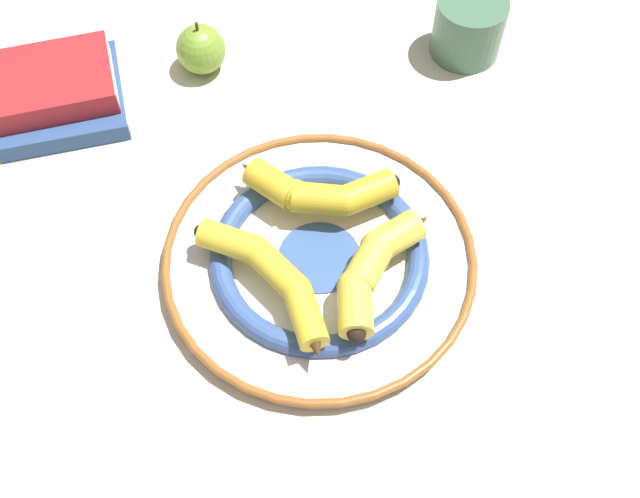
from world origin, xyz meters
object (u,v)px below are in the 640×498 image
Objects in this scene: coffee_mug at (469,25)px; banana_a at (316,192)px; banana_b at (374,267)px; apple at (201,49)px; banana_c at (272,277)px; book_stack at (56,91)px; decorative_bowl at (320,259)px.

banana_a is at bearing 153.71° from coffee_mug.
banana_b is at bearing 169.10° from coffee_mug.
banana_c is at bearing 65.57° from apple.
book_stack is (0.14, -0.35, -0.02)m from banana_a.
book_stack is (0.09, -0.40, 0.01)m from decorative_bowl.
coffee_mug is at bearing 144.46° from apple.
banana_a is at bearing 80.92° from apple.
banana_b is at bearing -52.45° from banana_a.
banana_a is 0.73× the size of banana_c.
book_stack is at bearing 158.43° from banana_a.
apple reaches higher than book_stack.
apple is (-0.05, -0.28, -0.02)m from banana_a.
banana_b is (0.02, 0.11, 0.00)m from banana_a.
decorative_bowl is 0.07m from banana_b.
banana_a is 1.24× the size of coffee_mug.
banana_c is (0.11, 0.05, -0.00)m from banana_a.
banana_b is 2.20× the size of apple.
banana_c is 2.70× the size of apple.
banana_a is (-0.04, -0.05, 0.04)m from decorative_bowl.
decorative_bowl is at bearing 75.58° from apple.
coffee_mug is 0.36m from apple.
decorative_bowl is 2.31× the size of banana_a.
book_stack is 1.74× the size of coffee_mug.
decorative_bowl is 0.35m from apple.
banana_c reaches higher than decorative_bowl.
banana_b is 0.40m from coffee_mug.
book_stack is 0.55m from coffee_mug.
decorative_bowl is 1.68× the size of banana_c.
banana_a reaches higher than banana_c.
banana_a is 0.38m from book_stack.
coffee_mug is (-0.38, -0.13, 0.03)m from decorative_bowl.
coffee_mug is at bearing -75.61° from banana_c.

